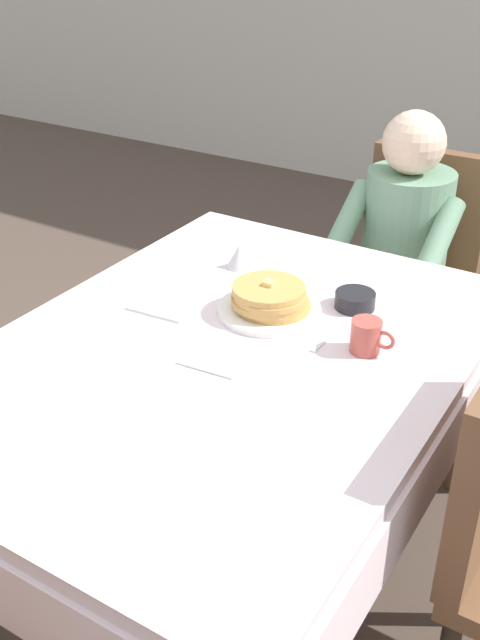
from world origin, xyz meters
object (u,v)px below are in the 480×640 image
(plate_breakfast, at_px, (270,310))
(breakfast_stack, at_px, (271,297))
(chair_diner, at_px, (413,262))
(cup_coffee, at_px, (367,336))
(dining_table_main, at_px, (226,378))
(fork_left_of_plate, at_px, (208,298))
(bowl_butter, at_px, (355,300))
(diner_person, at_px, (401,242))
(syrup_pitcher, at_px, (239,256))
(knife_right_of_plate, at_px, (331,334))
(spoon_near_edge, at_px, (205,369))

(plate_breakfast, relative_size, breakfast_stack, 1.33)
(chair_diner, xyz_separation_m, cup_coffee, (0.23, -1.00, 0.25))
(dining_table_main, height_order, fork_left_of_plate, fork_left_of_plate)
(chair_diner, xyz_separation_m, bowl_butter, (0.11, -0.81, 0.23))
(diner_person, bearing_deg, syrup_pitcher, 64.12)
(bowl_butter, relative_size, knife_right_of_plate, 0.55)
(syrup_pitcher, xyz_separation_m, spoon_near_edge, (0.23, -0.52, -0.04))
(syrup_pitcher, height_order, knife_right_of_plate, syrup_pitcher)
(diner_person, distance_m, knife_right_of_plate, 0.83)
(breakfast_stack, bearing_deg, bowl_butter, 40.20)
(cup_coffee, height_order, fork_left_of_plate, cup_coffee)
(plate_breakfast, bearing_deg, fork_left_of_plate, -173.99)
(diner_person, bearing_deg, dining_table_main, 85.89)
(fork_left_of_plate, distance_m, spoon_near_edge, 0.36)
(dining_table_main, xyz_separation_m, chair_diner, (0.07, 1.17, -0.12))
(cup_coffee, distance_m, spoon_near_edge, 0.40)
(breakfast_stack, xyz_separation_m, syrup_pitcher, (-0.22, 0.20, -0.01))
(knife_right_of_plate, bearing_deg, fork_left_of_plate, 91.99)
(plate_breakfast, xyz_separation_m, breakfast_stack, (0.00, -0.00, 0.04))
(dining_table_main, bearing_deg, bowl_butter, 63.29)
(breakfast_stack, bearing_deg, chair_diner, 85.95)
(knife_right_of_plate, bearing_deg, bowl_butter, 5.64)
(breakfast_stack, height_order, syrup_pitcher, breakfast_stack)
(spoon_near_edge, bearing_deg, cup_coffee, 39.37)
(syrup_pitcher, xyz_separation_m, fork_left_of_plate, (0.03, -0.22, -0.04))
(fork_left_of_plate, bearing_deg, diner_person, -21.28)
(plate_breakfast, relative_size, spoon_near_edge, 1.87)
(breakfast_stack, relative_size, spoon_near_edge, 1.41)
(diner_person, xyz_separation_m, knife_right_of_plate, (0.12, -0.82, 0.07))
(diner_person, bearing_deg, breakfast_stack, 85.17)
(dining_table_main, relative_size, knife_right_of_plate, 7.62)
(chair_diner, relative_size, cup_coffee, 8.23)
(dining_table_main, relative_size, fork_left_of_plate, 8.47)
(dining_table_main, height_order, syrup_pitcher, syrup_pitcher)
(chair_diner, bearing_deg, dining_table_main, 86.44)
(diner_person, xyz_separation_m, bowl_butter, (0.11, -0.65, 0.09))
(breakfast_stack, distance_m, bowl_butter, 0.23)
(dining_table_main, height_order, knife_right_of_plate, knife_right_of_plate)
(cup_coffee, bearing_deg, plate_breakfast, 171.15)
(diner_person, relative_size, syrup_pitcher, 14.00)
(cup_coffee, height_order, syrup_pitcher, cup_coffee)
(dining_table_main, distance_m, syrup_pitcher, 0.49)
(syrup_pitcher, relative_size, spoon_near_edge, 0.53)
(diner_person, relative_size, fork_left_of_plate, 6.22)
(diner_person, xyz_separation_m, cup_coffee, (0.23, -0.84, 0.11))
(plate_breakfast, bearing_deg, knife_right_of_plate, -6.01)
(dining_table_main, relative_size, plate_breakfast, 5.44)
(breakfast_stack, distance_m, spoon_near_edge, 0.33)
(chair_diner, distance_m, diner_person, 0.21)
(diner_person, distance_m, spoon_near_edge, 1.13)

